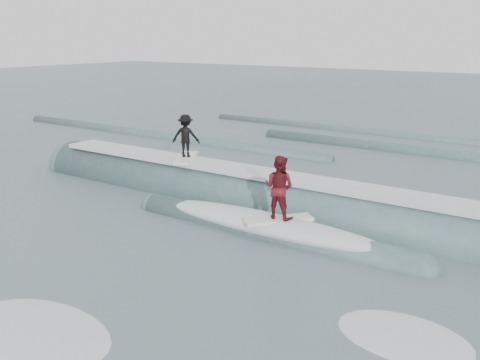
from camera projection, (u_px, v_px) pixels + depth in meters
The scene contains 6 objects.
ground at pixel (111, 273), 13.16m from camera, with size 160.00×160.00×0.00m, color #3F505C.
breaking_wave at pixel (258, 206), 18.10m from camera, with size 21.28×3.91×2.26m.
surfer_black at pixel (186, 138), 19.62m from camera, with size 1.42×2.03×1.67m.
surfer_red at pixel (279, 190), 15.15m from camera, with size 1.71×1.88×1.94m.
whitewater at pixel (95, 310), 11.37m from camera, with size 16.80×6.52×0.10m.
far_swells at pixel (332, 145), 28.46m from camera, with size 38.20×8.65×0.80m.
Camera 1 is at (9.46, -8.19, 5.66)m, focal length 40.00 mm.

